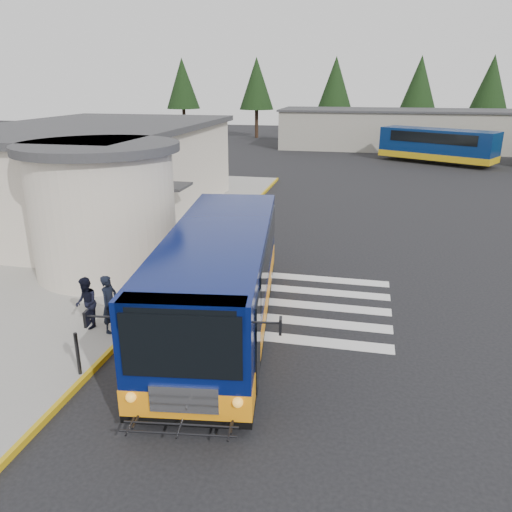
% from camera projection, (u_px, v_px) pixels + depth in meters
% --- Properties ---
extents(ground, '(140.00, 140.00, 0.00)m').
position_uv_depth(ground, '(287.00, 294.00, 17.39)').
color(ground, black).
rests_on(ground, ground).
extents(sidewalk, '(10.00, 34.00, 0.15)m').
position_uv_depth(sidewalk, '(107.00, 241.00, 22.88)').
color(sidewalk, gray).
rests_on(sidewalk, ground).
extents(curb_strip, '(0.12, 34.00, 0.16)m').
position_uv_depth(curb_strip, '(210.00, 248.00, 21.87)').
color(curb_strip, gold).
rests_on(curb_strip, ground).
extents(station_building, '(12.70, 18.70, 4.80)m').
position_uv_depth(station_building, '(97.00, 175.00, 25.10)').
color(station_building, beige).
rests_on(station_building, ground).
extents(crosswalk, '(8.00, 5.35, 0.01)m').
position_uv_depth(crosswalk, '(269.00, 302.00, 16.76)').
color(crosswalk, silver).
rests_on(crosswalk, ground).
extents(depot_building, '(26.40, 8.40, 4.20)m').
position_uv_depth(depot_building, '(402.00, 129.00, 54.21)').
color(depot_building, gray).
rests_on(depot_building, ground).
extents(tree_line, '(58.40, 4.40, 10.00)m').
position_uv_depth(tree_line, '(405.00, 84.00, 59.99)').
color(tree_line, black).
rests_on(tree_line, ground).
extents(transit_bus, '(4.63, 10.93, 3.01)m').
position_uv_depth(transit_bus, '(219.00, 284.00, 14.50)').
color(transit_bus, '#06124F').
rests_on(transit_bus, ground).
extents(pedestrian_a, '(0.47, 0.66, 1.71)m').
position_uv_depth(pedestrian_a, '(110.00, 304.00, 14.20)').
color(pedestrian_a, black).
rests_on(pedestrian_a, sidewalk).
extents(pedestrian_b, '(0.92, 0.95, 1.54)m').
position_uv_depth(pedestrian_b, '(86.00, 303.00, 14.47)').
color(pedestrian_b, black).
rests_on(pedestrian_b, sidewalk).
extents(bollard, '(0.09, 0.09, 1.12)m').
position_uv_depth(bollard, '(78.00, 354.00, 12.17)').
color(bollard, black).
rests_on(bollard, sidewalk).
extents(far_bus_a, '(10.20, 7.40, 2.61)m').
position_uv_depth(far_bus_a, '(438.00, 144.00, 44.70)').
color(far_bus_a, '#061E4E').
rests_on(far_bus_a, ground).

